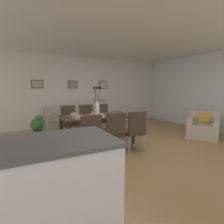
{
  "coord_description": "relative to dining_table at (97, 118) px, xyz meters",
  "views": [
    {
      "loc": [
        -1.93,
        -3.35,
        1.42
      ],
      "look_at": [
        0.13,
        0.75,
        0.8
      ],
      "focal_mm": 27.9,
      "sensor_mm": 36.0,
      "label": 1
    }
  ],
  "objects": [
    {
      "name": "sofa",
      "position": [
        -0.06,
        1.92,
        -0.39
      ],
      "size": [
        1.97,
        0.84,
        0.8
      ],
      "color": "#B2A899",
      "rests_on": "ground"
    },
    {
      "name": "placemat_far_left",
      "position": [
        0.0,
        -0.22,
        0.08
      ],
      "size": [
        0.32,
        0.32,
        0.01
      ],
      "primitive_type": "cylinder",
      "color": "#7F705B",
      "rests_on": "dining_table"
    },
    {
      "name": "centerpiece_vase",
      "position": [
        0.0,
        0.0,
        0.36
      ],
      "size": [
        0.21,
        0.23,
        0.73
      ],
      "color": "white",
      "rests_on": "dining_table"
    },
    {
      "name": "bowl_near_right",
      "position": [
        -0.54,
        0.22,
        0.11
      ],
      "size": [
        0.17,
        0.17,
        0.07
      ],
      "color": "#B2ADA3",
      "rests_on": "dining_table"
    },
    {
      "name": "bowl_near_left",
      "position": [
        -0.54,
        -0.22,
        0.11
      ],
      "size": [
        0.17,
        0.17,
        0.07
      ],
      "color": "#B2ADA3",
      "rests_on": "dining_table"
    },
    {
      "name": "bowl_far_right",
      "position": [
        -0.0,
        0.22,
        0.11
      ],
      "size": [
        0.17,
        0.17,
        0.07
      ],
      "color": "#B2ADA3",
      "rests_on": "dining_table"
    },
    {
      "name": "dining_chair_mid_left",
      "position": [
        0.55,
        -0.88,
        -0.15
      ],
      "size": [
        0.47,
        0.47,
        0.92
      ],
      "color": "#3D2D23",
      "rests_on": "ground"
    },
    {
      "name": "dining_table",
      "position": [
        0.0,
        0.0,
        0.0
      ],
      "size": [
        1.8,
        0.98,
        0.74
      ],
      "color": "#33261E",
      "rests_on": "ground"
    },
    {
      "name": "placemat_far_right",
      "position": [
        0.0,
        0.22,
        0.08
      ],
      "size": [
        0.32,
        0.32,
        0.01
      ],
      "primitive_type": "cylinder",
      "color": "#7F705B",
      "rests_on": "dining_table"
    },
    {
      "name": "dining_chair_far_right",
      "position": [
        0.03,
        0.92,
        -0.15
      ],
      "size": [
        0.47,
        0.47,
        0.92
      ],
      "color": "#3D2D23",
      "rests_on": "ground"
    },
    {
      "name": "dining_chair_far_left",
      "position": [
        0.03,
        -0.87,
        -0.15
      ],
      "size": [
        0.46,
        0.46,
        0.92
      ],
      "color": "#3D2D23",
      "rests_on": "ground"
    },
    {
      "name": "side_table",
      "position": [
        1.03,
        1.94,
        -0.41
      ],
      "size": [
        0.36,
        0.36,
        0.52
      ],
      "primitive_type": "cube",
      "color": "black",
      "rests_on": "ground"
    },
    {
      "name": "dining_chair_near_left",
      "position": [
        -0.52,
        -0.88,
        -0.15
      ],
      "size": [
        0.45,
        0.45,
        0.92
      ],
      "color": "#3D2D23",
      "rests_on": "ground"
    },
    {
      "name": "dining_chair_near_right",
      "position": [
        -0.52,
        0.92,
        -0.15
      ],
      "size": [
        0.45,
        0.45,
        0.92
      ],
      "color": "#3D2D23",
      "rests_on": "ground"
    },
    {
      "name": "side_window_wall",
      "position": [
        3.93,
        -0.36,
        0.63
      ],
      "size": [
        0.1,
        6.3,
        2.6
      ],
      "primitive_type": "cube",
      "color": "white",
      "rests_on": "ground"
    },
    {
      "name": "dining_chair_mid_right",
      "position": [
        0.55,
        0.91,
        -0.15
      ],
      "size": [
        0.44,
        0.44,
        0.92
      ],
      "color": "#3D2D23",
      "rests_on": "ground"
    },
    {
      "name": "placemat_near_right",
      "position": [
        -0.54,
        0.22,
        0.08
      ],
      "size": [
        0.32,
        0.32,
        0.01
      ],
      "primitive_type": "cylinder",
      "color": "#7F705B",
      "rests_on": "dining_table"
    },
    {
      "name": "armchair",
      "position": [
        2.98,
        -0.85,
        -0.38
      ],
      "size": [
        1.11,
        1.11,
        0.75
      ],
      "color": "#B7A893",
      "rests_on": "ground"
    },
    {
      "name": "potted_plant",
      "position": [
        -1.36,
        1.22,
        -0.29
      ],
      "size": [
        0.36,
        0.36,
        0.67
      ],
      "color": "brown",
      "rests_on": "ground"
    },
    {
      "name": "framed_picture_right",
      "position": [
        1.23,
        2.42,
        0.9
      ],
      "size": [
        0.34,
        0.03,
        0.33
      ],
      "color": "#473828"
    },
    {
      "name": "ceiling_panel",
      "position": [
        0.28,
        -0.36,
        1.97
      ],
      "size": [
        9.0,
        7.2,
        0.08
      ],
      "primitive_type": "cube",
      "color": "white"
    },
    {
      "name": "kitchen_island",
      "position": [
        -1.48,
        -2.36,
        -0.2
      ],
      "size": [
        1.33,
        0.83,
        0.92
      ],
      "color": "silver",
      "rests_on": "ground"
    },
    {
      "name": "back_wall_panel",
      "position": [
        0.28,
        2.49,
        0.63
      ],
      "size": [
        9.0,
        0.1,
        2.6
      ],
      "primitive_type": "cube",
      "color": "silver",
      "rests_on": "ground"
    },
    {
      "name": "bowl_far_left",
      "position": [
        -0.0,
        -0.22,
        0.11
      ],
      "size": [
        0.17,
        0.17,
        0.07
      ],
      "color": "#B2ADA3",
      "rests_on": "dining_table"
    },
    {
      "name": "table_lamp",
      "position": [
        1.03,
        1.94,
        0.23
      ],
      "size": [
        0.22,
        0.22,
        0.51
      ],
      "color": "#4C4C51",
      "rests_on": "side_table"
    },
    {
      "name": "framed_picture_center",
      "position": [
        0.0,
        2.42,
        0.9
      ],
      "size": [
        0.36,
        0.03,
        0.28
      ],
      "color": "#473828"
    },
    {
      "name": "framed_picture_left",
      "position": [
        -1.23,
        2.42,
        0.9
      ],
      "size": [
        0.37,
        0.03,
        0.28
      ],
      "color": "#473828"
    },
    {
      "name": "placemat_near_left",
      "position": [
        -0.54,
        -0.22,
        0.08
      ],
      "size": [
        0.32,
        0.32,
        0.01
      ],
      "primitive_type": "cylinder",
      "color": "#7F705B",
      "rests_on": "dining_table"
    },
    {
      "name": "ground_plane",
      "position": [
        0.28,
        -0.76,
        -0.67
      ],
      "size": [
        9.0,
        9.0,
        0.0
      ],
      "primitive_type": "plane",
      "color": "olive"
    }
  ]
}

